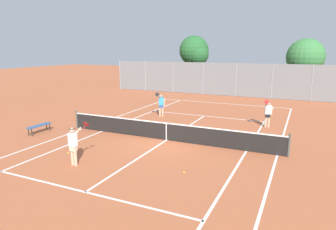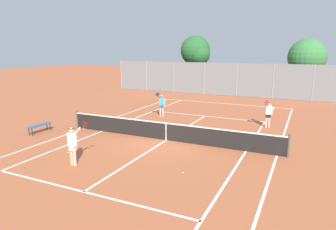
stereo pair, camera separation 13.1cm
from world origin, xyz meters
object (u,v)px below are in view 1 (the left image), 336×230
object	(u,v)px
loose_tennis_ball_0	(137,120)
tree_behind_left	(195,52)
loose_tennis_ball_3	(184,173)
player_near_side	(73,144)
courtside_bench	(39,126)
tree_behind_right	(306,58)
loose_tennis_ball_1	(68,153)
tennis_net	(166,131)
player_far_right	(268,112)
player_far_left	(161,104)

from	to	relation	value
loose_tennis_ball_0	tree_behind_left	distance (m)	17.52
loose_tennis_ball_3	tree_behind_left	world-z (taller)	tree_behind_left
player_near_side	courtside_bench	world-z (taller)	player_near_side
courtside_bench	tree_behind_right	world-z (taller)	tree_behind_right
loose_tennis_ball_1	tree_behind_right	distance (m)	25.87
tennis_net	player_near_side	xyz separation A→B (m)	(-1.98, -4.68, 0.42)
player_far_right	courtside_bench	bearing A→B (deg)	-149.70
player_near_side	loose_tennis_ball_0	size ratio (longest dim) A/B	26.88
loose_tennis_ball_1	player_far_left	bearing A→B (deg)	86.95
tennis_net	courtside_bench	size ratio (longest dim) A/B	8.00
loose_tennis_ball_3	courtside_bench	bearing A→B (deg)	169.22
courtside_bench	loose_tennis_ball_3	bearing A→B (deg)	-10.78
player_near_side	loose_tennis_ball_3	size ratio (longest dim) A/B	26.88
tennis_net	player_near_side	distance (m)	5.10
tree_behind_right	courtside_bench	bearing A→B (deg)	-121.34
loose_tennis_ball_1	loose_tennis_ball_3	size ratio (longest dim) A/B	1.00
loose_tennis_ball_0	tree_behind_right	xyz separation A→B (m)	(9.78, 16.97, 3.71)
tennis_net	loose_tennis_ball_0	world-z (taller)	tennis_net
loose_tennis_ball_1	loose_tennis_ball_3	xyz separation A→B (m)	(5.62, 0.16, 0.00)
player_near_side	tree_behind_left	world-z (taller)	tree_behind_left
player_near_side	tree_behind_right	bearing A→B (deg)	71.79
tennis_net	tree_behind_right	xyz separation A→B (m)	(6.17, 20.09, 3.23)
player_near_side	player_far_right	distance (m)	11.63
player_near_side	loose_tennis_ball_3	world-z (taller)	player_near_side
player_far_left	loose_tennis_ball_1	bearing A→B (deg)	-93.05
loose_tennis_ball_1	tree_behind_left	world-z (taller)	tree_behind_left
player_near_side	courtside_bench	size ratio (longest dim) A/B	1.18
loose_tennis_ball_0	courtside_bench	distance (m)	6.03
tennis_net	player_far_right	distance (m)	6.71
player_far_right	courtside_bench	xyz separation A→B (m)	(-11.59, -6.77, -0.52)
tree_behind_right	tree_behind_left	bearing A→B (deg)	-179.46
tennis_net	courtside_bench	xyz separation A→B (m)	(-7.14, -1.76, -0.10)
tree_behind_right	player_near_side	bearing A→B (deg)	-108.21
player_far_right	courtside_bench	world-z (taller)	player_far_right
tree_behind_right	loose_tennis_ball_0	bearing A→B (deg)	-119.95
tennis_net	loose_tennis_ball_0	size ratio (longest dim) A/B	181.82
loose_tennis_ball_0	player_near_side	bearing A→B (deg)	-78.21
player_far_left	player_near_side	bearing A→B (deg)	-85.56
player_far_right	loose_tennis_ball_0	bearing A→B (deg)	-166.81
player_far_left	tree_behind_right	world-z (taller)	tree_behind_right
player_far_right	loose_tennis_ball_1	xyz separation A→B (m)	(-7.65, -8.75, -0.89)
tennis_net	loose_tennis_ball_0	distance (m)	4.79
player_near_side	loose_tennis_ball_3	xyz separation A→B (m)	(4.40, 1.10, -0.89)
tennis_net	tree_behind_left	size ratio (longest dim) A/B	1.94
tree_behind_right	loose_tennis_ball_1	bearing A→B (deg)	-111.45
loose_tennis_ball_0	loose_tennis_ball_3	size ratio (longest dim) A/B	1.00
player_near_side	loose_tennis_ball_1	distance (m)	1.78
player_far_left	loose_tennis_ball_1	size ratio (longest dim) A/B	26.88
loose_tennis_ball_3	player_far_right	bearing A→B (deg)	76.72
loose_tennis_ball_3	courtside_bench	size ratio (longest dim) A/B	0.04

